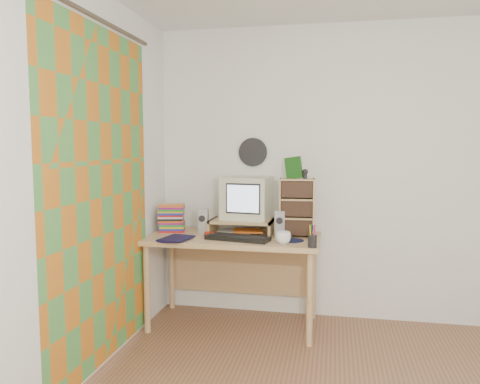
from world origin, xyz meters
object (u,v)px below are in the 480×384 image
at_px(diary, 165,236).
at_px(dvd_stack, 172,214).
at_px(crt_monitor, 246,198).
at_px(cd_rack, 297,208).
at_px(keyboard, 238,238).
at_px(desk, 235,250).
at_px(mug, 283,238).

bearing_deg(diary, dvd_stack, 111.66).
distance_m(dvd_stack, diary, 0.36).
distance_m(crt_monitor, dvd_stack, 0.66).
relative_size(dvd_stack, cd_rack, 0.63).
bearing_deg(cd_rack, crt_monitor, 168.95).
bearing_deg(diary, crt_monitor, 44.15).
bearing_deg(cd_rack, dvd_stack, 175.97).
bearing_deg(keyboard, desk, 118.75).
bearing_deg(desk, mug, -33.49).
height_order(dvd_stack, cd_rack, cd_rack).
relative_size(crt_monitor, cd_rack, 0.79).
xyz_separation_m(desk, diary, (-0.50, -0.29, 0.16)).
distance_m(crt_monitor, diary, 0.75).
bearing_deg(dvd_stack, mug, -31.18).
bearing_deg(cd_rack, keyboard, -154.24).
bearing_deg(mug, cd_rack, 76.60).
height_order(cd_rack, mug, cd_rack).
bearing_deg(crt_monitor, desk, -124.64).
xyz_separation_m(keyboard, mug, (0.36, -0.07, 0.03)).
distance_m(dvd_stack, mug, 1.06).
relative_size(keyboard, mug, 4.30).
bearing_deg(mug, desk, 146.51).
relative_size(crt_monitor, diary, 1.53).
xyz_separation_m(dvd_stack, cd_rack, (1.07, -0.01, 0.09)).
distance_m(desk, mug, 0.55).
height_order(crt_monitor, mug, crt_monitor).
distance_m(keyboard, mug, 0.37).
height_order(keyboard, mug, mug).
xyz_separation_m(keyboard, cd_rack, (0.44, 0.24, 0.22)).
bearing_deg(keyboard, mug, -0.16).
distance_m(desk, keyboard, 0.27).
xyz_separation_m(cd_rack, mug, (-0.08, -0.32, -0.19)).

